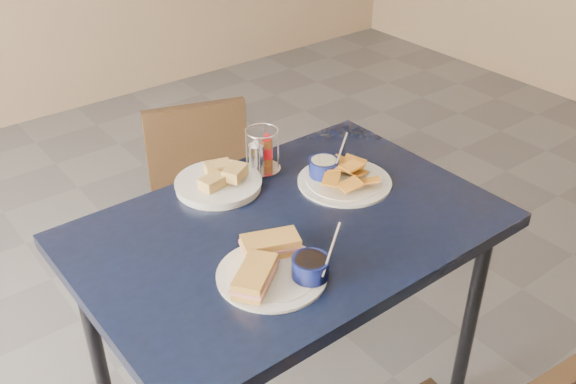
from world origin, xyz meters
TOP-DOWN VIEW (x-y plane):
  - ground at (0.00, 0.00)m, footprint 6.00×6.00m
  - dining_table at (-0.00, -0.20)m, footprint 1.11×0.74m
  - chair_far at (0.10, 0.46)m, footprint 0.46×0.46m
  - sandwich_plate at (-0.15, -0.34)m, footprint 0.30×0.27m
  - plantain_plate at (0.25, -0.12)m, footprint 0.28×0.28m
  - bread_basket at (-0.05, 0.07)m, footprint 0.25×0.25m
  - condiment_caddy at (0.11, 0.08)m, footprint 0.11×0.11m

SIDE VIEW (x-z plane):
  - ground at x=0.00m, z-range 0.00..0.00m
  - chair_far at x=0.10m, z-range 0.06..0.84m
  - dining_table at x=0.00m, z-range 0.30..1.05m
  - bread_basket at x=-0.05m, z-range 0.73..0.80m
  - plantain_plate at x=0.25m, z-range 0.71..0.83m
  - sandwich_plate at x=-0.15m, z-range 0.72..0.83m
  - condiment_caddy at x=0.11m, z-range 0.74..0.87m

